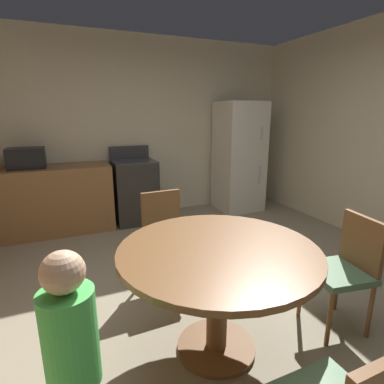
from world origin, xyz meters
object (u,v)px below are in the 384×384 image
object	(u,v)px
oven_range	(135,191)
dining_table	(218,269)
chair_east	(346,265)
microwave	(26,158)
chair_north	(165,232)
refrigerator	(239,157)
person_child	(74,365)

from	to	relation	value
oven_range	dining_table	xyz separation A→B (m)	(-0.07, -2.79, 0.14)
chair_east	microwave	bearing A→B (deg)	-43.79
microwave	chair_north	xyz separation A→B (m)	(1.25, -1.79, -0.53)
refrigerator	microwave	world-z (taller)	refrigerator
refrigerator	oven_range	bearing A→B (deg)	178.23
refrigerator	microwave	xyz separation A→B (m)	(-3.10, 0.05, 0.15)
microwave	person_child	size ratio (longest dim) A/B	0.40
refrigerator	dining_table	bearing A→B (deg)	-123.56
refrigerator	dining_table	world-z (taller)	refrigerator
refrigerator	chair_north	bearing A→B (deg)	-136.76
refrigerator	microwave	size ratio (longest dim) A/B	4.00
chair_east	person_child	distance (m)	1.91
oven_range	dining_table	size ratio (longest dim) A/B	0.86
microwave	dining_table	xyz separation A→B (m)	(1.29, -2.79, -0.42)
oven_range	chair_north	world-z (taller)	oven_range
refrigerator	chair_north	distance (m)	2.57
refrigerator	chair_east	bearing A→B (deg)	-106.03
refrigerator	person_child	xyz separation A→B (m)	(-2.71, -3.16, -0.30)
oven_range	microwave	size ratio (longest dim) A/B	2.50
chair_east	chair_north	world-z (taller)	same
microwave	chair_east	size ratio (longest dim) A/B	0.51
refrigerator	chair_east	world-z (taller)	refrigerator
oven_range	refrigerator	bearing A→B (deg)	-1.77
dining_table	chair_north	bearing A→B (deg)	91.98
person_child	chair_north	bearing A→B (deg)	33.33
dining_table	person_child	xyz separation A→B (m)	(-0.90, -0.43, -0.03)
microwave	chair_east	xyz separation A→B (m)	(2.27, -2.93, -0.53)
chair_east	chair_north	xyz separation A→B (m)	(-1.02, 1.14, 0.00)
refrigerator	person_child	distance (m)	4.18
dining_table	chair_north	xyz separation A→B (m)	(-0.03, 1.00, -0.11)
refrigerator	dining_table	distance (m)	3.29
dining_table	chair_north	distance (m)	1.00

